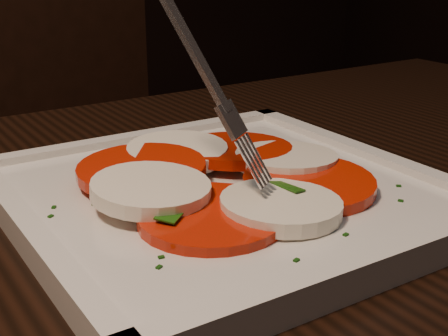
# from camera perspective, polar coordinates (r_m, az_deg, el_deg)

# --- Properties ---
(chair) EXTENTS (0.50, 0.50, 0.93)m
(chair) POSITION_cam_1_polar(r_m,az_deg,el_deg) (1.17, -12.95, -0.40)
(chair) COLOR black
(chair) RESTS_ON ground
(plate) EXTENTS (0.31, 0.31, 0.01)m
(plate) POSITION_cam_1_polar(r_m,az_deg,el_deg) (0.45, -0.00, -2.70)
(plate) COLOR silver
(plate) RESTS_ON table
(caprese_salad) EXTENTS (0.24, 0.25, 0.02)m
(caprese_salad) POSITION_cam_1_polar(r_m,az_deg,el_deg) (0.44, -0.01, -0.77)
(caprese_salad) COLOR red
(caprese_salad) RESTS_ON plate
(fork) EXTENTS (0.10, 0.11, 0.17)m
(fork) POSITION_cam_1_polar(r_m,az_deg,el_deg) (0.40, -4.55, 10.79)
(fork) COLOR white
(fork) RESTS_ON caprese_salad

